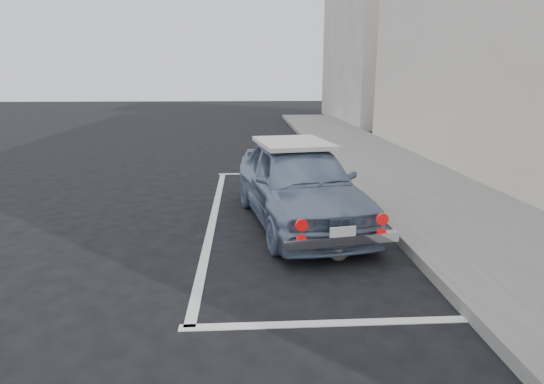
{
  "coord_description": "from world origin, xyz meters",
  "views": [
    {
      "loc": [
        -0.34,
        -4.4,
        2.33
      ],
      "look_at": [
        0.02,
        1.75,
        0.75
      ],
      "focal_mm": 30.0,
      "sensor_mm": 36.0,
      "label": 1
    }
  ],
  "objects": [
    {
      "name": "pline_side",
      "position": [
        -0.9,
        3.0,
        0.0
      ],
      "size": [
        0.12,
        7.0,
        0.01
      ],
      "primitive_type": "cube",
      "color": "silver",
      "rests_on": "ground"
    },
    {
      "name": "pline_front",
      "position": [
        0.5,
        6.5,
        0.0
      ],
      "size": [
        3.0,
        0.12,
        0.01
      ],
      "primitive_type": "cube",
      "color": "silver",
      "rests_on": "ground"
    },
    {
      "name": "cat",
      "position": [
        0.85,
        1.04,
        0.14
      ],
      "size": [
        0.36,
        0.53,
        0.3
      ],
      "rotation": [
        0.0,
        0.0,
        -0.34
      ],
      "color": "#6E6154",
      "rests_on": "ground"
    },
    {
      "name": "retro_coupe",
      "position": [
        0.51,
        2.65,
        0.67
      ],
      "size": [
        2.18,
        4.1,
        1.33
      ],
      "rotation": [
        0.0,
        0.0,
        0.16
      ],
      "color": "#7085A2",
      "rests_on": "ground"
    },
    {
      "name": "pline_rear",
      "position": [
        0.5,
        -0.5,
        0.0
      ],
      "size": [
        3.0,
        0.12,
        0.01
      ],
      "primitive_type": "cube",
      "color": "silver",
      "rests_on": "ground"
    },
    {
      "name": "building_far",
      "position": [
        6.35,
        20.0,
        4.0
      ],
      "size": [
        3.5,
        10.0,
        8.0
      ],
      "primitive_type": "cube",
      "color": "#ACA59C",
      "rests_on": "ground"
    },
    {
      "name": "sidewalk",
      "position": [
        3.2,
        2.0,
        0.07
      ],
      "size": [
        2.8,
        40.0,
        0.15
      ],
      "primitive_type": "cube",
      "color": "slate",
      "rests_on": "ground"
    },
    {
      "name": "ground",
      "position": [
        0.0,
        0.0,
        0.0
      ],
      "size": [
        80.0,
        80.0,
        0.0
      ],
      "primitive_type": "plane",
      "color": "black",
      "rests_on": "ground"
    }
  ]
}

